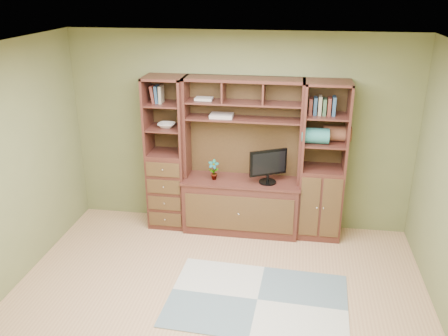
% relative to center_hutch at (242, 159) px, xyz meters
% --- Properties ---
extents(room, '(4.60, 4.10, 2.64)m').
position_rel_center_hutch_xyz_m(room, '(-0.06, -1.73, 0.28)').
color(room, tan).
rests_on(room, ground).
extents(center_hutch, '(1.54, 0.53, 2.05)m').
position_rel_center_hutch_xyz_m(center_hutch, '(0.00, 0.00, 0.00)').
color(center_hutch, '#461F18').
rests_on(center_hutch, ground).
extents(left_tower, '(0.50, 0.45, 2.05)m').
position_rel_center_hutch_xyz_m(left_tower, '(-1.00, 0.04, 0.00)').
color(left_tower, '#461F18').
rests_on(left_tower, ground).
extents(right_tower, '(0.55, 0.45, 2.05)m').
position_rel_center_hutch_xyz_m(right_tower, '(1.02, 0.04, 0.00)').
color(right_tower, '#461F18').
rests_on(right_tower, ground).
extents(rug, '(1.93, 1.33, 0.01)m').
position_rel_center_hutch_xyz_m(rug, '(0.37, -1.50, -1.02)').
color(rug, '#909695').
rests_on(rug, ground).
extents(monitor, '(0.55, 0.43, 0.61)m').
position_rel_center_hutch_xyz_m(monitor, '(0.34, -0.03, 0.01)').
color(monitor, black).
rests_on(monitor, center_hutch).
extents(orchid, '(0.14, 0.10, 0.27)m').
position_rel_center_hutch_xyz_m(orchid, '(-0.36, -0.03, -0.16)').
color(orchid, '#A54537').
rests_on(orchid, center_hutch).
extents(magazines, '(0.29, 0.21, 0.04)m').
position_rel_center_hutch_xyz_m(magazines, '(-0.27, 0.09, 0.54)').
color(magazines, '#B1A196').
rests_on(magazines, center_hutch).
extents(bowl, '(0.22, 0.22, 0.05)m').
position_rel_center_hutch_xyz_m(bowl, '(-0.99, 0.04, 0.39)').
color(bowl, white).
rests_on(bowl, left_tower).
extents(blanket_teal, '(0.33, 0.19, 0.19)m').
position_rel_center_hutch_xyz_m(blanket_teal, '(0.91, -0.01, 0.36)').
color(blanket_teal, '#2C7570').
rests_on(blanket_teal, right_tower).
extents(blanket_red, '(0.34, 0.19, 0.19)m').
position_rel_center_hutch_xyz_m(blanket_red, '(1.17, 0.12, 0.36)').
color(blanket_red, brown).
rests_on(blanket_red, right_tower).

